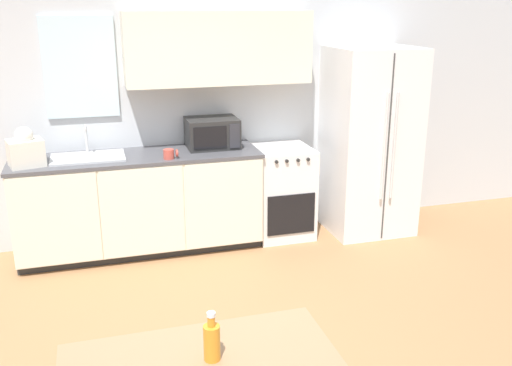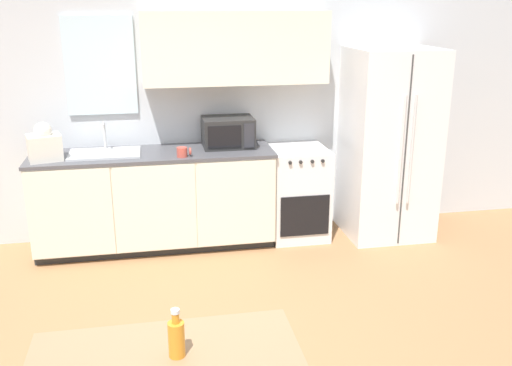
{
  "view_description": "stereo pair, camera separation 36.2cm",
  "coord_description": "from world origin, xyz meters",
  "px_view_note": "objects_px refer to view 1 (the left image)",
  "views": [
    {
      "loc": [
        -0.59,
        -3.0,
        2.24
      ],
      "look_at": [
        0.45,
        0.59,
        1.05
      ],
      "focal_mm": 40.0,
      "sensor_mm": 36.0,
      "label": 1
    },
    {
      "loc": [
        -0.24,
        -3.09,
        2.24
      ],
      "look_at": [
        0.45,
        0.59,
        1.05
      ],
      "focal_mm": 40.0,
      "sensor_mm": 36.0,
      "label": 2
    }
  ],
  "objects_px": {
    "oven_range": "(282,192)",
    "refrigerator": "(369,141)",
    "drink_bottle": "(212,341)",
    "coffee_mug": "(170,154)",
    "microwave": "(212,133)"
  },
  "relations": [
    {
      "from": "microwave",
      "to": "drink_bottle",
      "type": "relative_size",
      "value": 2.08
    },
    {
      "from": "oven_range",
      "to": "coffee_mug",
      "type": "relative_size",
      "value": 6.88
    },
    {
      "from": "drink_bottle",
      "to": "microwave",
      "type": "bearing_deg",
      "value": 77.9
    },
    {
      "from": "oven_range",
      "to": "coffee_mug",
      "type": "distance_m",
      "value": 1.25
    },
    {
      "from": "drink_bottle",
      "to": "refrigerator",
      "type": "bearing_deg",
      "value": 52.65
    },
    {
      "from": "oven_range",
      "to": "drink_bottle",
      "type": "height_order",
      "value": "drink_bottle"
    },
    {
      "from": "oven_range",
      "to": "refrigerator",
      "type": "bearing_deg",
      "value": -5.04
    },
    {
      "from": "refrigerator",
      "to": "microwave",
      "type": "height_order",
      "value": "refrigerator"
    },
    {
      "from": "microwave",
      "to": "coffee_mug",
      "type": "distance_m",
      "value": 0.55
    },
    {
      "from": "refrigerator",
      "to": "microwave",
      "type": "relative_size",
      "value": 3.86
    },
    {
      "from": "refrigerator",
      "to": "coffee_mug",
      "type": "xyz_separation_m",
      "value": [
        -2.01,
        -0.15,
        0.05
      ]
    },
    {
      "from": "microwave",
      "to": "coffee_mug",
      "type": "relative_size",
      "value": 3.66
    },
    {
      "from": "oven_range",
      "to": "refrigerator",
      "type": "distance_m",
      "value": 1.01
    },
    {
      "from": "refrigerator",
      "to": "oven_range",
      "type": "bearing_deg",
      "value": 174.96
    },
    {
      "from": "coffee_mug",
      "to": "drink_bottle",
      "type": "bearing_deg",
      "value": -94.34
    }
  ]
}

